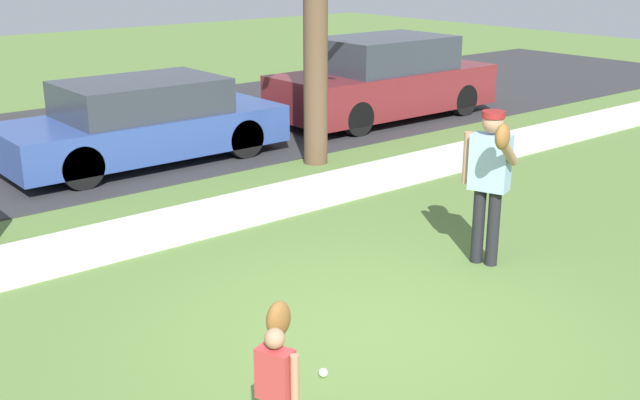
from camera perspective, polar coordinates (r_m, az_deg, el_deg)
The scene contains 8 objects.
ground_plane at distance 9.77m, azimuth -10.45°, elevation -2.17°, with size 48.00×48.00×0.00m, color #567538.
sidewalk_strip at distance 9.84m, azimuth -10.74°, elevation -1.85°, with size 36.00×1.20×0.06m, color beige.
road_surface at distance 14.29m, azimuth -20.48°, elevation 3.46°, with size 36.00×6.80×0.02m, color #2D2D30.
person_adult at distance 8.43m, azimuth 12.33°, elevation 2.06°, with size 0.64×0.78×1.70m.
person_child at distance 5.26m, azimuth -3.18°, elevation -12.15°, with size 0.43×0.51×1.05m.
baseball at distance 6.46m, azimuth 0.24°, elevation -12.52°, with size 0.07×0.07×0.07m, color white.
parked_wagon_blue at distance 12.78m, azimuth -12.84°, elevation 5.56°, with size 4.50×1.80×1.33m.
parked_suv_maroon at distance 15.83m, azimuth 4.71°, elevation 8.76°, with size 4.70×1.90×1.63m.
Camera 1 is at (-4.32, -4.61, 3.32)m, focal length 43.70 mm.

